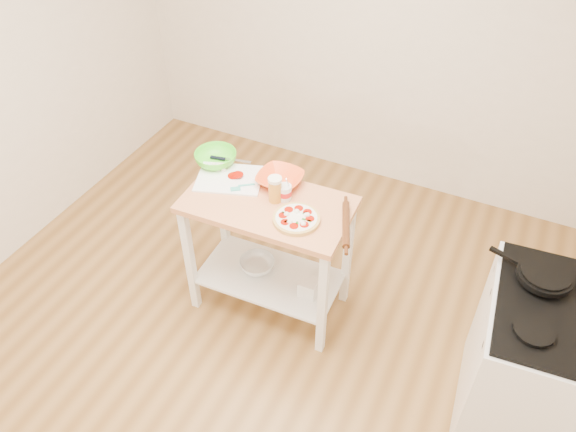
# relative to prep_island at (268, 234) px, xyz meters

# --- Properties ---
(room_shell) EXTENTS (4.04, 4.54, 2.74)m
(room_shell) POSITION_rel_prep_island_xyz_m (0.02, -0.53, 0.71)
(room_shell) COLOR olive
(room_shell) RESTS_ON ground
(prep_island) EXTENTS (1.02, 0.58, 0.90)m
(prep_island) POSITION_rel_prep_island_xyz_m (0.00, 0.00, 0.00)
(prep_island) COLOR tan
(prep_island) RESTS_ON ground
(gas_stove) EXTENTS (0.74, 0.85, 1.11)m
(gas_stove) POSITION_rel_prep_island_xyz_m (1.67, -0.14, -0.17)
(gas_stove) COLOR white
(gas_stove) RESTS_ON ground
(skillet) EXTENTS (0.42, 0.27, 0.03)m
(skillet) POSITION_rel_prep_island_xyz_m (1.53, 0.01, 0.34)
(skillet) COLOR black
(skillet) RESTS_ON gas_stove
(pizza) EXTENTS (0.27, 0.27, 0.04)m
(pizza) POSITION_rel_prep_island_xyz_m (0.22, -0.07, 0.28)
(pizza) COLOR #DDB65E
(pizza) RESTS_ON prep_island
(cutting_board) EXTENTS (0.47, 0.41, 0.04)m
(cutting_board) POSITION_rel_prep_island_xyz_m (-0.32, 0.10, 0.27)
(cutting_board) COLOR white
(cutting_board) RESTS_ON prep_island
(spatula) EXTENTS (0.12, 0.13, 0.01)m
(spatula) POSITION_rel_prep_island_xyz_m (-0.20, 0.04, 0.28)
(spatula) COLOR teal
(spatula) RESTS_ON cutting_board
(knife) EXTENTS (0.27, 0.08, 0.01)m
(knife) POSITION_rel_prep_island_xyz_m (-0.43, 0.25, 0.28)
(knife) COLOR silver
(knife) RESTS_ON cutting_board
(orange_bowl) EXTENTS (0.28, 0.28, 0.07)m
(orange_bowl) POSITION_rel_prep_island_xyz_m (-0.01, 0.19, 0.29)
(orange_bowl) COLOR #FF5A24
(orange_bowl) RESTS_ON prep_island
(green_bowl) EXTENTS (0.30, 0.30, 0.08)m
(green_bowl) POSITION_rel_prep_island_xyz_m (-0.47, 0.20, 0.30)
(green_bowl) COLOR #50E529
(green_bowl) RESTS_ON prep_island
(beer_pint) EXTENTS (0.08, 0.08, 0.17)m
(beer_pint) POSITION_rel_prep_island_xyz_m (0.03, 0.04, 0.34)
(beer_pint) COLOR orange
(beer_pint) RESTS_ON prep_island
(yogurt_tub) EXTENTS (0.08, 0.08, 0.17)m
(yogurt_tub) POSITION_rel_prep_island_xyz_m (0.08, 0.07, 0.31)
(yogurt_tub) COLOR white
(yogurt_tub) RESTS_ON prep_island
(rolling_pin) EXTENTS (0.17, 0.35, 0.04)m
(rolling_pin) POSITION_rel_prep_island_xyz_m (0.50, -0.01, 0.28)
(rolling_pin) COLOR #502912
(rolling_pin) RESTS_ON prep_island
(shelf_glass_bowl) EXTENTS (0.29, 0.29, 0.07)m
(shelf_glass_bowl) POSITION_rel_prep_island_xyz_m (-0.11, 0.03, -0.34)
(shelf_glass_bowl) COLOR silver
(shelf_glass_bowl) RESTS_ON prep_island
(shelf_bin) EXTENTS (0.12, 0.12, 0.11)m
(shelf_bin) POSITION_rel_prep_island_xyz_m (0.29, -0.03, -0.32)
(shelf_bin) COLOR white
(shelf_bin) RESTS_ON prep_island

